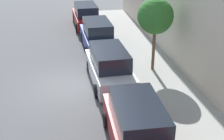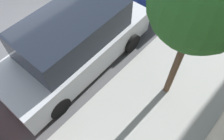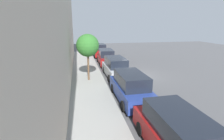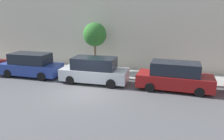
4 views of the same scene
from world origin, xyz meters
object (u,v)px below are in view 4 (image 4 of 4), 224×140
parked_minivan_third (94,71)px  street_tree (95,35)px  parked_minivan_fourth (31,65)px  parked_minivan_second (175,77)px

parked_minivan_third → street_tree: bearing=19.2°
parked_minivan_third → street_tree: size_ratio=1.21×
parked_minivan_third → street_tree: street_tree is taller
parked_minivan_fourth → street_tree: (2.54, -4.57, 2.32)m
parked_minivan_third → parked_minivan_fourth: size_ratio=1.00×
parked_minivan_fourth → street_tree: size_ratio=1.20×
parked_minivan_second → parked_minivan_fourth: bearing=89.4°
street_tree → parked_minivan_fourth: bearing=119.1°
parked_minivan_third → street_tree: (2.70, 0.94, 2.32)m
parked_minivan_second → parked_minivan_fourth: size_ratio=1.00×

